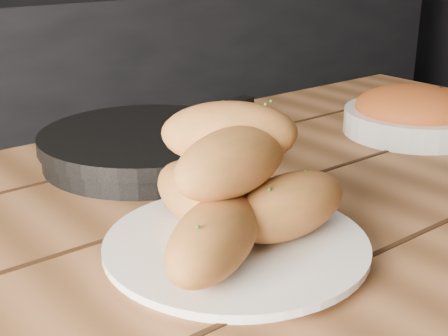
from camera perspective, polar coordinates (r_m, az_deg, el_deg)
counter at (r=2.05m, az=-14.30°, el=2.54°), size 2.80×0.60×0.90m
table at (r=0.72m, az=2.78°, el=-13.01°), size 1.61×0.94×0.75m
plate at (r=0.64m, az=1.12°, el=-7.24°), size 0.27×0.27×0.02m
bread_rolls at (r=0.61m, az=0.87°, el=-1.75°), size 0.26×0.23×0.14m
skillet at (r=0.91m, az=-6.97°, el=2.07°), size 0.43×0.31×0.05m
bowl at (r=1.07m, az=16.90°, el=4.75°), size 0.22×0.22×0.08m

